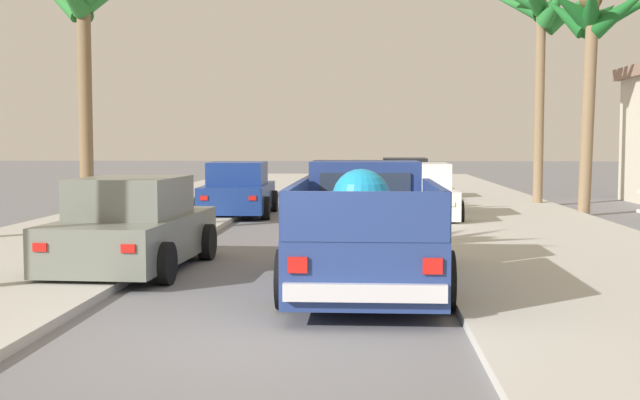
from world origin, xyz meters
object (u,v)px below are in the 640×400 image
at_px(palm_tree_left_mid, 541,17).
at_px(palm_tree_left_back, 596,24).
at_px(car_right_near, 133,227).
at_px(car_right_mid, 420,194).
at_px(palm_tree_right_mid, 84,11).
at_px(car_left_near, 238,191).
at_px(car_left_mid, 404,181).
at_px(pickup_truck, 365,233).

xyz_separation_m(palm_tree_left_mid, palm_tree_left_back, (0.74, -3.66, -0.76)).
bearing_deg(palm_tree_left_back, palm_tree_left_mid, 101.41).
distance_m(car_right_near, car_right_mid, 10.19).
bearing_deg(car_right_near, palm_tree_right_mid, 113.18).
height_order(palm_tree_left_mid, palm_tree_right_mid, palm_tree_left_mid).
xyz_separation_m(car_left_near, car_right_mid, (5.08, -1.24, 0.00)).
relative_size(car_left_mid, car_right_mid, 1.00).
bearing_deg(car_right_mid, pickup_truck, -98.13).
bearing_deg(car_left_near, car_left_mid, 50.02).
height_order(pickup_truck, palm_tree_right_mid, palm_tree_right_mid).
distance_m(car_right_mid, palm_tree_right_mid, 10.71).
bearing_deg(palm_tree_right_mid, car_left_near, 3.72).
height_order(car_right_mid, palm_tree_left_mid, palm_tree_left_mid).
distance_m(car_left_near, palm_tree_left_mid, 11.42).
bearing_deg(car_left_mid, car_right_near, -107.90).
bearing_deg(car_right_near, car_left_mid, 72.10).
height_order(car_right_near, car_left_mid, same).
bearing_deg(pickup_truck, palm_tree_left_back, 61.18).
bearing_deg(car_right_near, car_right_mid, 59.11).
distance_m(car_left_near, palm_tree_right_mid, 6.66).
distance_m(car_left_mid, palm_tree_right_mid, 12.31).
relative_size(car_left_near, car_left_mid, 1.01).
relative_size(pickup_truck, palm_tree_left_back, 0.81).
relative_size(pickup_truck, car_right_near, 1.21).
bearing_deg(palm_tree_right_mid, pickup_truck, -54.21).
bearing_deg(palm_tree_right_mid, palm_tree_left_mid, 17.21).
height_order(car_right_near, palm_tree_left_mid, palm_tree_left_mid).
bearing_deg(car_right_near, palm_tree_left_back, 45.25).
relative_size(car_left_mid, palm_tree_left_back, 0.66).
relative_size(palm_tree_right_mid, palm_tree_left_back, 1.09).
bearing_deg(car_right_mid, palm_tree_left_mid, 50.98).
relative_size(car_right_near, car_right_mid, 1.01).
distance_m(car_left_near, car_right_near, 9.98).
bearing_deg(palm_tree_left_mid, car_left_mid, 154.36).
xyz_separation_m(pickup_truck, palm_tree_right_mid, (-7.95, 11.02, 4.99)).
relative_size(car_left_mid, palm_tree_left_mid, 0.59).
bearing_deg(palm_tree_left_mid, car_right_near, -124.10).
bearing_deg(car_left_mid, palm_tree_right_mid, -146.12).
relative_size(car_right_mid, palm_tree_left_mid, 0.59).
relative_size(pickup_truck, palm_tree_left_mid, 0.72).
bearing_deg(palm_tree_right_mid, car_right_near, -66.82).
distance_m(pickup_truck, car_right_mid, 10.17).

